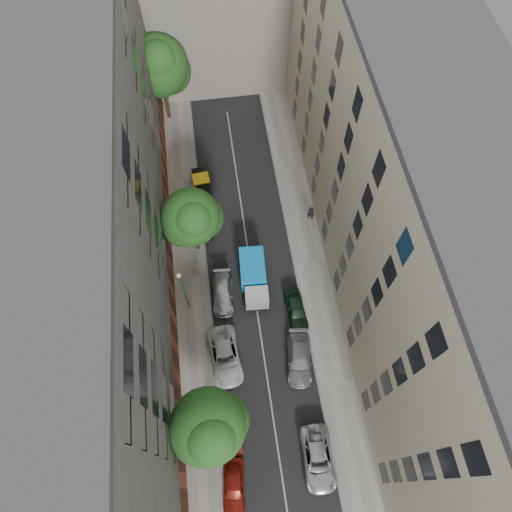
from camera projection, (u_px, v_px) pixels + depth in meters
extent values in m
plane|color=#4C4C49|center=(251.00, 270.00, 41.70)|extent=(120.00, 120.00, 0.00)
cube|color=black|center=(251.00, 270.00, 41.69)|extent=(8.00, 44.00, 0.02)
cube|color=gray|center=(191.00, 278.00, 41.28)|extent=(3.00, 44.00, 0.15)
cube|color=gray|center=(310.00, 263.00, 41.99)|extent=(3.00, 44.00, 0.15)
cube|color=#484543|center=(95.00, 228.00, 32.12)|extent=(8.00, 44.00, 20.00)
cube|color=#B2A78B|center=(398.00, 193.00, 33.54)|extent=(8.00, 44.00, 20.00)
cube|color=black|center=(254.00, 282.00, 40.55)|extent=(2.35, 5.39, 0.29)
cube|color=#B1B3B6|center=(257.00, 298.00, 38.92)|extent=(2.04, 1.67, 1.66)
cube|color=#0D99FF|center=(252.00, 269.00, 40.04)|extent=(2.35, 3.64, 1.76)
cylinder|color=black|center=(246.00, 304.00, 39.75)|extent=(0.27, 0.82, 0.82)
cylinder|color=black|center=(267.00, 301.00, 39.87)|extent=(0.27, 0.82, 0.82)
cylinder|color=black|center=(241.00, 269.00, 41.32)|extent=(0.27, 0.82, 0.82)
cylinder|color=black|center=(262.00, 266.00, 41.44)|extent=(0.27, 0.82, 0.82)
imported|color=maroon|center=(234.00, 486.00, 32.95)|extent=(1.99, 4.07, 1.34)
imported|color=#49120E|center=(228.00, 429.00, 34.73)|extent=(2.12, 4.32, 1.36)
imported|color=silver|center=(225.00, 356.00, 37.28)|extent=(2.76, 5.36, 1.45)
imported|color=#B2B2B7|center=(223.00, 294.00, 39.95)|extent=(2.12, 4.51, 1.27)
imported|color=black|center=(206.00, 222.00, 43.36)|extent=(2.04, 3.96, 1.29)
imported|color=black|center=(202.00, 185.00, 45.29)|extent=(1.83, 4.26, 1.36)
imported|color=#B2B2B7|center=(318.00, 459.00, 33.79)|extent=(2.42, 4.95, 1.35)
imported|color=slate|center=(299.00, 358.00, 37.24)|extent=(2.62, 5.00, 1.38)
imported|color=black|center=(296.00, 310.00, 39.22)|extent=(1.76, 3.95, 1.32)
cylinder|color=#382619|center=(214.00, 434.00, 33.67)|extent=(0.36, 0.36, 2.96)
cylinder|color=#382619|center=(211.00, 430.00, 31.42)|extent=(0.24, 0.24, 2.12)
sphere|color=#204B19|center=(208.00, 426.00, 29.58)|extent=(5.09, 5.09, 5.09)
sphere|color=#204B19|center=(222.00, 420.00, 30.72)|extent=(3.81, 3.81, 3.81)
sphere|color=#204B19|center=(199.00, 437.00, 29.83)|extent=(3.56, 3.56, 3.56)
sphere|color=#204B19|center=(210.00, 437.00, 28.25)|extent=(3.31, 3.31, 3.31)
cylinder|color=#382619|center=(196.00, 241.00, 41.48)|extent=(0.36, 0.36, 2.58)
cylinder|color=#382619|center=(193.00, 228.00, 39.52)|extent=(0.24, 0.24, 1.84)
sphere|color=#204B19|center=(191.00, 217.00, 37.92)|extent=(4.99, 4.99, 4.99)
sphere|color=#204B19|center=(202.00, 217.00, 38.95)|extent=(3.74, 3.74, 3.74)
sphere|color=#204B19|center=(184.00, 226.00, 38.10)|extent=(3.49, 3.49, 3.49)
sphere|color=#204B19|center=(193.00, 219.00, 36.72)|extent=(3.24, 3.24, 3.24)
cylinder|color=#382619|center=(167.00, 105.00, 48.78)|extent=(0.36, 0.36, 3.26)
cylinder|color=#382619|center=(162.00, 85.00, 46.30)|extent=(0.24, 0.24, 2.33)
sphere|color=#204B19|center=(158.00, 66.00, 44.27)|extent=(5.96, 5.96, 5.96)
sphere|color=#204B19|center=(169.00, 72.00, 45.51)|extent=(4.47, 4.47, 4.47)
sphere|color=#204B19|center=(152.00, 76.00, 44.58)|extent=(4.17, 4.17, 4.17)
sphere|color=#204B19|center=(158.00, 61.00, 42.84)|extent=(3.87, 3.87, 3.87)
cylinder|color=#1C6335|center=(185.00, 292.00, 37.09)|extent=(0.14, 0.14, 6.35)
sphere|color=silver|center=(179.00, 275.00, 34.18)|extent=(0.36, 0.36, 0.36)
imported|color=black|center=(311.00, 213.00, 43.30)|extent=(0.80, 0.69, 1.85)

